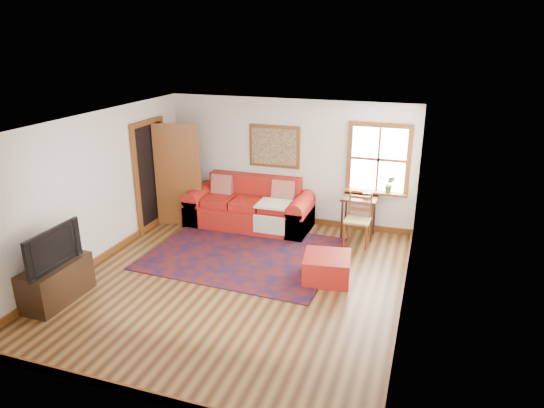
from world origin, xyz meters
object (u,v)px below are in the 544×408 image
(red_leather_sofa, at_px, (250,210))
(media_cabinet, at_px, (57,282))
(red_ottoman, at_px, (327,268))
(ladder_back_chair, at_px, (358,217))
(side_table, at_px, (359,204))

(red_leather_sofa, distance_m, media_cabinet, 3.97)
(red_ottoman, xyz_separation_m, ladder_back_chair, (0.23, 1.54, 0.32))
(side_table, height_order, ladder_back_chair, ladder_back_chair)
(ladder_back_chair, xyz_separation_m, media_cabinet, (-3.79, -3.40, -0.23))
(media_cabinet, bearing_deg, red_leather_sofa, 66.43)
(red_leather_sofa, height_order, media_cabinet, red_leather_sofa)
(ladder_back_chair, bearing_deg, red_ottoman, -98.58)
(red_leather_sofa, xyz_separation_m, media_cabinet, (-1.59, -3.64, -0.03))
(red_ottoman, height_order, side_table, side_table)
(side_table, distance_m, ladder_back_chair, 0.39)
(red_ottoman, height_order, ladder_back_chair, ladder_back_chair)
(red_leather_sofa, distance_m, side_table, 2.17)
(red_ottoman, xyz_separation_m, side_table, (0.18, 1.91, 0.45))
(side_table, relative_size, ladder_back_chair, 0.81)
(red_ottoman, bearing_deg, red_leather_sofa, 129.22)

